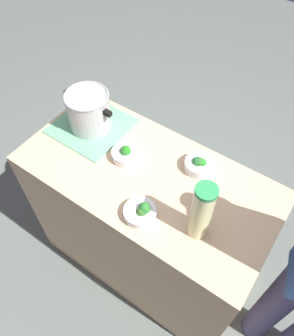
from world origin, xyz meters
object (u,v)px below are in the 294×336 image
Objects in this scene: lemonade_pitcher at (202,212)px; broccoli_bowl_center at (126,154)px; cooking_pot at (89,110)px; broccoli_bowl_front at (199,164)px; broccoli_bowl_back at (141,212)px.

broccoli_bowl_center is at bearing 163.15° from lemonade_pitcher.
cooking_pot is 0.77m from lemonade_pitcher.
broccoli_bowl_front is 0.36m from broccoli_bowl_back.
lemonade_pitcher reaches higher than broccoli_bowl_front.
broccoli_bowl_back is (0.24, -0.22, -0.00)m from broccoli_bowl_center.
cooking_pot is at bearing -172.57° from broccoli_bowl_front.
cooking_pot is 2.05× the size of broccoli_bowl_back.
lemonade_pitcher is (0.74, -0.21, 0.04)m from cooking_pot.
broccoli_bowl_back reaches higher than broccoli_bowl_front.
broccoli_bowl_back is at bearing -101.86° from broccoli_bowl_front.
broccoli_bowl_front is 1.03× the size of broccoli_bowl_center.
lemonade_pitcher is 0.51m from broccoli_bowl_center.
broccoli_bowl_front is at bearing 118.57° from lemonade_pitcher.
broccoli_bowl_center is (-0.47, 0.14, -0.12)m from lemonade_pitcher.
broccoli_bowl_back is at bearing -162.43° from lemonade_pitcher.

